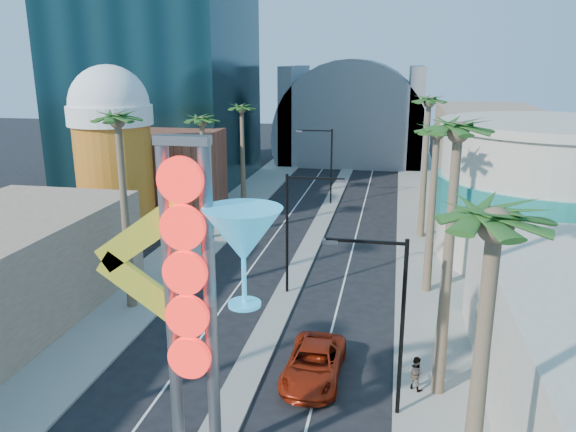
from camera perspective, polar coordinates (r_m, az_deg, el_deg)
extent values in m
cube|color=gray|center=(53.23, -7.04, -0.64)|extent=(5.00, 100.00, 0.15)
cube|color=gray|center=(50.83, 13.81, -1.77)|extent=(5.00, 100.00, 0.15)
cube|color=gray|center=(54.03, 3.58, -0.31)|extent=(1.60, 84.00, 0.15)
cube|color=brown|center=(57.32, -12.46, 4.31)|extent=(10.00, 10.00, 8.00)
cube|color=#8B6D5A|center=(63.04, 19.55, 5.71)|extent=(10.00, 20.00, 10.00)
cylinder|color=#AE4417|center=(50.50, -17.13, 3.66)|extent=(6.40, 6.40, 10.00)
cylinder|color=white|center=(49.73, -17.62, 9.75)|extent=(7.00, 7.00, 1.60)
sphere|color=white|center=(49.67, -17.70, 10.67)|extent=(6.60, 6.60, 6.60)
cylinder|color=#B1A795|center=(46.08, 25.07, 1.78)|extent=(16.00, 16.00, 10.00)
cylinder|color=teal|center=(46.08, 25.07, 1.78)|extent=(16.60, 16.60, 3.00)
cylinder|color=#B1A795|center=(45.25, 25.84, 8.30)|extent=(16.60, 16.60, 0.60)
cylinder|color=slate|center=(86.49, 6.62, 8.27)|extent=(22.00, 16.00, 22.00)
cube|color=slate|center=(87.32, 0.69, 10.42)|extent=(2.00, 16.00, 14.00)
cube|color=slate|center=(85.95, 12.76, 9.96)|extent=(2.00, 16.00, 14.00)
cylinder|color=slate|center=(19.91, -11.74, -9.46)|extent=(0.44, 0.44, 12.00)
cylinder|color=slate|center=(19.44, -7.87, -9.91)|extent=(0.44, 0.44, 12.00)
cube|color=slate|center=(17.98, -10.69, 7.59)|extent=(1.80, 0.50, 0.30)
cylinder|color=red|center=(17.87, -10.91, 3.62)|extent=(1.50, 0.25, 1.50)
cylinder|color=red|center=(18.24, -10.66, -1.15)|extent=(1.50, 0.25, 1.50)
cylinder|color=red|center=(18.74, -10.43, -5.70)|extent=(1.50, 0.25, 1.50)
cylinder|color=red|center=(19.35, -10.20, -9.98)|extent=(1.50, 0.25, 1.50)
cylinder|color=red|center=(20.06, -9.98, -13.98)|extent=(1.50, 0.25, 1.50)
cube|color=#FFF835|center=(19.31, -14.64, -1.86)|extent=(3.47, 0.25, 2.80)
cube|color=#FFF835|center=(19.98, -14.25, -7.34)|extent=(3.47, 0.25, 2.80)
cone|color=#26A2D7|center=(18.04, -4.59, -1.95)|extent=(2.60, 2.60, 1.80)
cylinder|color=#26A2D7|center=(18.58, -4.48, -6.66)|extent=(0.16, 0.16, 1.60)
cylinder|color=#26A2D7|center=(18.90, -4.43, -8.90)|extent=(1.10, 1.10, 0.12)
cylinder|color=black|center=(35.87, -0.10, -1.99)|extent=(0.18, 0.18, 8.00)
cube|color=black|center=(34.62, 2.83, 3.85)|extent=(3.60, 0.12, 0.12)
cube|color=slate|center=(34.45, 5.47, 3.57)|extent=(0.60, 0.25, 0.18)
cylinder|color=black|center=(58.93, 4.42, 4.93)|extent=(0.18, 0.18, 8.00)
cube|color=black|center=(58.59, 2.73, 8.66)|extent=(3.60, 0.12, 0.12)
cube|color=slate|center=(58.85, 1.17, 8.61)|extent=(0.60, 0.25, 0.18)
cylinder|color=black|center=(24.12, 11.50, -11.41)|extent=(0.18, 0.18, 8.00)
cube|color=black|center=(22.69, 7.92, -2.59)|extent=(3.24, 0.12, 0.12)
cube|color=slate|center=(22.83, 4.30, -2.63)|extent=(0.60, 0.25, 0.18)
cylinder|color=brown|center=(34.62, -16.20, -0.25)|extent=(0.40, 0.40, 11.50)
sphere|color=#164417|center=(33.58, -16.94, 9.23)|extent=(2.40, 2.40, 2.40)
cylinder|color=brown|center=(47.29, -8.51, 3.41)|extent=(0.40, 0.40, 10.00)
sphere|color=#164417|center=(46.51, -8.76, 9.44)|extent=(2.40, 2.40, 2.40)
cylinder|color=brown|center=(58.53, -4.63, 5.85)|extent=(0.40, 0.40, 10.00)
sphere|color=#164417|center=(57.90, -4.73, 10.73)|extent=(2.40, 2.40, 2.40)
cylinder|color=brown|center=(16.62, 18.42, -19.41)|extent=(0.40, 0.40, 11.00)
sphere|color=#164417|center=(14.29, 20.29, -0.90)|extent=(2.40, 2.40, 2.40)
cylinder|color=brown|center=(25.27, 15.84, -5.47)|extent=(0.40, 0.40, 12.00)
sphere|color=#164417|center=(23.85, 16.90, 8.13)|extent=(2.40, 2.40, 2.40)
cylinder|color=brown|center=(36.90, 14.36, 0.04)|extent=(0.40, 0.40, 10.50)
sphere|color=#164417|center=(35.90, 14.93, 8.14)|extent=(2.40, 2.40, 2.40)
cylinder|color=brown|center=(48.47, 13.70, 4.34)|extent=(0.40, 0.40, 11.50)
sphere|color=#164417|center=(47.73, 14.14, 11.12)|extent=(2.40, 2.40, 2.40)
imported|color=#98210B|center=(27.82, 2.63, -14.74)|extent=(2.71, 5.69, 1.57)
imported|color=gray|center=(27.38, 12.83, -15.27)|extent=(0.99, 0.95, 1.61)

